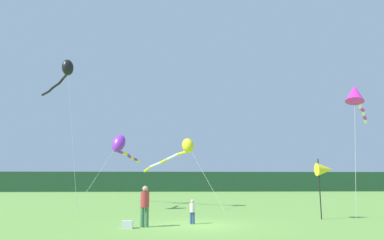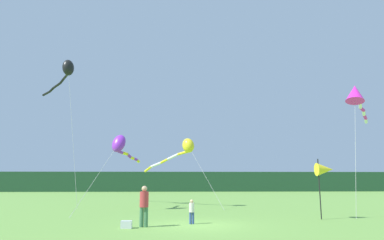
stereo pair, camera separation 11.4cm
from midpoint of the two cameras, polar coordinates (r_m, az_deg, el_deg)
name	(u,v)px [view 2 (the right image)]	position (r m, az deg, el deg)	size (l,w,h in m)	color
ground_plane	(198,225)	(16.44, 1.16, -17.13)	(120.00, 120.00, 0.00)	#6B9E42
distant_treeline	(182,182)	(61.28, -1.55, -10.24)	(108.00, 2.98, 3.39)	#1E4228
person_adult	(144,204)	(15.81, -7.79, -13.69)	(0.39, 0.39, 1.79)	#3F724C
person_child	(192,210)	(16.75, 0.15, -14.83)	(0.25, 0.25, 1.13)	#334C8C
cooler_box	(126,225)	(15.61, -10.66, -16.76)	(0.47, 0.33, 0.32)	silver
banner_flag_pole	(325,170)	(19.95, 21.40, -7.77)	(0.90, 0.70, 3.17)	black
kite_yellow	(184,149)	(27.05, -1.29, -4.80)	(6.16, 6.68, 5.41)	#B2B2B2
kite_purple	(120,145)	(24.58, -11.77, -4.13)	(3.01, 7.30, 5.34)	#B2B2B2
kite_black	(66,71)	(30.67, -20.16, 7.69)	(5.55, 6.32, 11.94)	#B2B2B2
kite_magenta	(356,95)	(23.55, 25.76, 3.75)	(3.59, 4.39, 7.99)	#B2B2B2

